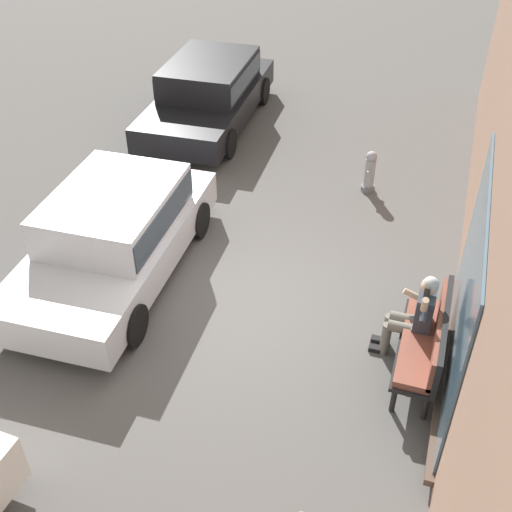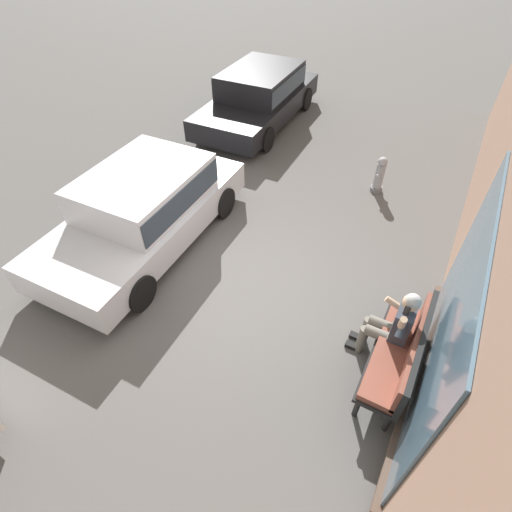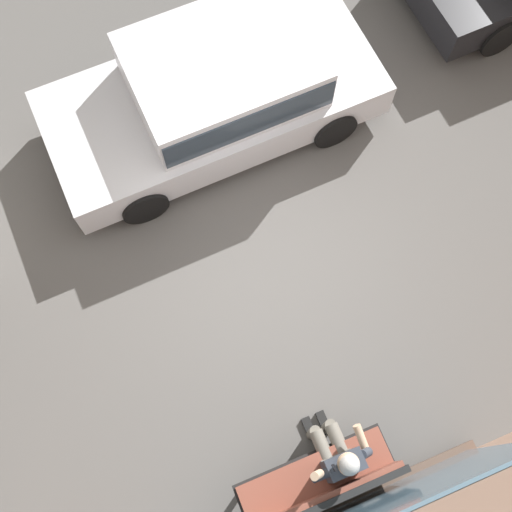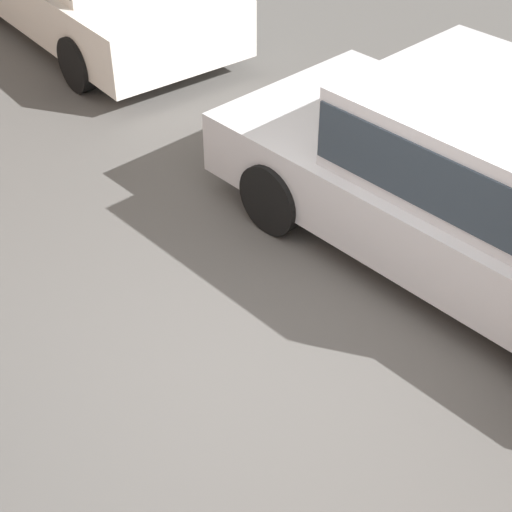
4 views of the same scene
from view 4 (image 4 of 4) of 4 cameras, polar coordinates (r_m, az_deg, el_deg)
name	(u,v)px [view 4 (image 4 of 4)]	position (r m, az deg, el deg)	size (l,w,h in m)	color
ground_plane	(284,359)	(5.38, 2.03, -7.53)	(60.00, 60.00, 0.00)	#565451
parked_car_mid	(495,177)	(6.02, 16.96, 5.50)	(4.33, 2.10, 1.39)	silver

